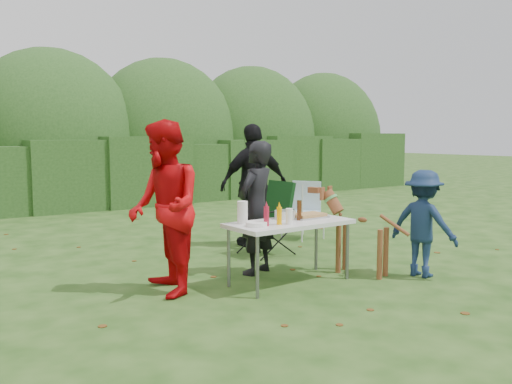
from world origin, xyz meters
TOP-DOWN VIEW (x-y plane):
  - ground at (0.00, 0.00)m, footprint 80.00×80.00m
  - hedge_row at (0.00, 8.00)m, footprint 22.00×1.40m
  - shrub_backdrop at (0.00, 9.60)m, footprint 20.00×2.60m
  - folding_table at (0.02, -0.02)m, footprint 1.50×0.70m
  - person_cook at (-0.04, 0.58)m, footprint 0.72×0.60m
  - person_red_jacket at (-1.38, 0.43)m, footprint 0.91×1.07m
  - person_black_puffy at (0.97, 2.01)m, footprint 1.20×0.67m
  - child at (1.56, -0.75)m, footprint 0.66×0.94m
  - dog at (1.01, -0.25)m, footprint 0.78×1.20m
  - camping_chair at (0.72, 1.37)m, footprint 0.69×0.69m
  - lawn_chair at (2.00, 2.02)m, footprint 0.79×0.79m
  - food_tray at (0.38, 0.06)m, footprint 0.45×0.30m
  - focaccia_bread at (0.38, 0.06)m, footprint 0.40×0.26m
  - mustard_bottle at (-0.23, -0.13)m, footprint 0.06×0.06m
  - ketchup_bottle at (-0.40, -0.12)m, footprint 0.06×0.06m
  - beer_bottle at (0.16, -0.03)m, footprint 0.06×0.06m
  - paper_towel_roll at (-0.53, 0.17)m, footprint 0.12×0.12m
  - cup_stack at (-0.11, -0.17)m, footprint 0.08×0.08m
  - pasta_bowl at (0.10, 0.17)m, footprint 0.26×0.26m
  - plate_stack at (-0.51, -0.08)m, footprint 0.24×0.24m

SIDE VIEW (x-z plane):
  - ground at x=0.00m, z-range 0.00..0.00m
  - lawn_chair at x=2.00m, z-range 0.00..0.97m
  - dog at x=1.01m, z-range 0.00..1.06m
  - camping_chair at x=0.72m, z-range 0.00..1.08m
  - child at x=1.56m, z-range 0.00..1.33m
  - folding_table at x=0.02m, z-range 0.32..1.06m
  - food_tray at x=0.38m, z-range 0.74..0.76m
  - plate_stack at x=-0.51m, z-range 0.74..0.79m
  - focaccia_bread at x=0.38m, z-range 0.76..0.80m
  - pasta_bowl at x=0.10m, z-range 0.74..0.84m
  - cup_stack at x=-0.11m, z-range 0.74..0.92m
  - mustard_bottle at x=-0.23m, z-range 0.74..0.94m
  - person_cook at x=-0.04m, z-range 0.00..1.68m
  - hedge_row at x=0.00m, z-range 0.00..1.70m
  - ketchup_bottle at x=-0.40m, z-range 0.74..0.96m
  - beer_bottle at x=0.16m, z-range 0.74..0.98m
  - paper_towel_roll at x=-0.53m, z-range 0.74..1.00m
  - person_red_jacket at x=-1.38m, z-range 0.00..1.92m
  - person_black_puffy at x=0.97m, z-range 0.00..1.93m
  - shrub_backdrop at x=0.00m, z-range 0.00..3.20m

